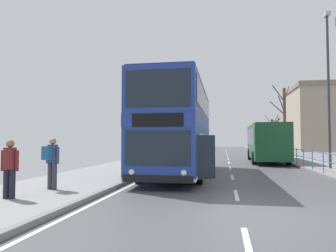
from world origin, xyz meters
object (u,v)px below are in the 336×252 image
bare_tree_far_01 (284,120)px  background_building_00 (326,118)px  double_decker_bus_main (179,129)px  background_bus_far_lane (266,142)px  bare_tree_far_02 (273,133)px  pedestrian_companion (10,165)px  pedestrian_with_backpack (52,159)px  street_lamp_far_side (328,79)px

bare_tree_far_01 → background_building_00: bearing=63.5°
double_decker_bus_main → background_building_00: background_building_00 is taller
background_bus_far_lane → bare_tree_far_02: bare_tree_far_02 is taller
background_bus_far_lane → pedestrian_companion: (-9.23, -18.10, -0.56)m
pedestrian_companion → bare_tree_far_02: bearing=71.4°
pedestrian_with_backpack → bare_tree_far_01: size_ratio=0.23×
background_bus_far_lane → background_building_00: background_building_00 is taller
bare_tree_far_02 → double_decker_bus_main: bearing=-106.9°
background_bus_far_lane → pedestrian_with_backpack: (-8.93, -16.45, -0.48)m
pedestrian_companion → bare_tree_far_01: size_ratio=0.22×
bare_tree_far_02 → background_building_00: bearing=41.8°
double_decker_bus_main → bare_tree_far_01: bearing=64.8°
background_bus_far_lane → street_lamp_far_side: street_lamp_far_side is taller
background_building_00 → bare_tree_far_01: bearing=-116.5°
pedestrian_companion → street_lamp_far_side: (11.88, 11.42, 4.23)m
street_lamp_far_side → bare_tree_far_02: 26.03m
background_building_00 → background_bus_far_lane: bearing=-114.9°
street_lamp_far_side → background_building_00: 35.82m
bare_tree_far_01 → pedestrian_companion: bearing=-115.1°
background_bus_far_lane → background_building_00: (12.81, 27.66, 3.60)m
bare_tree_far_01 → background_building_00: (10.04, 20.13, 1.37)m
bare_tree_far_01 → bare_tree_far_02: bare_tree_far_01 is taller
bare_tree_far_01 → bare_tree_far_02: (0.59, 11.67, -1.07)m
background_bus_far_lane → bare_tree_far_02: 19.54m
pedestrian_with_backpack → pedestrian_companion: (-0.30, -1.65, -0.07)m
street_lamp_far_side → background_bus_far_lane: bearing=111.6°
pedestrian_with_backpack → street_lamp_far_side: size_ratio=0.19×
street_lamp_far_side → background_building_00: bearing=73.5°
double_decker_bus_main → pedestrian_companion: double_decker_bus_main is taller
bare_tree_far_01 → background_building_00: background_building_00 is taller
pedestrian_companion → street_lamp_far_side: bearing=43.9°
pedestrian_with_backpack → bare_tree_far_02: size_ratio=0.33×
pedestrian_with_backpack → background_building_00: (21.74, 44.12, 4.08)m
background_building_00 → double_decker_bus_main: bearing=-115.9°
double_decker_bus_main → bare_tree_far_01: size_ratio=1.49×
double_decker_bus_main → background_bus_far_lane: (5.58, 10.21, -0.72)m
pedestrian_with_backpack → background_bus_far_lane: bearing=61.5°
bare_tree_far_02 → background_building_00: background_building_00 is taller
street_lamp_far_side → bare_tree_far_01: (0.12, 14.22, -1.44)m
street_lamp_far_side → double_decker_bus_main: bearing=-156.8°
double_decker_bus_main → street_lamp_far_side: 9.42m
street_lamp_far_side → pedestrian_companion: bearing=-136.1°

